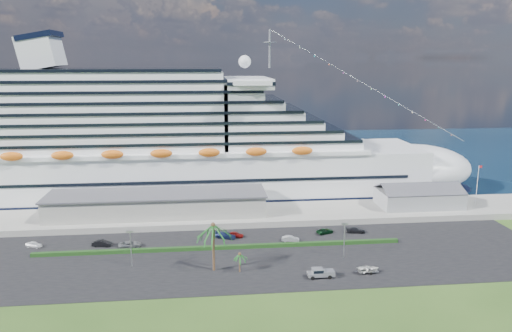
{
  "coord_description": "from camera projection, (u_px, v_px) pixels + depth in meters",
  "views": [
    {
      "loc": [
        -11.69,
        -97.26,
        45.17
      ],
      "look_at": [
        1.98,
        30.0,
        17.37
      ],
      "focal_mm": 35.0,
      "sensor_mm": 36.0,
      "label": 1
    }
  ],
  "objects": [
    {
      "name": "ground",
      "position": [
        262.0,
        276.0,
        105.31
      ],
      "size": [
        420.0,
        420.0,
        0.0
      ],
      "primitive_type": "plane",
      "color": "#2C4D19",
      "rests_on": "ground"
    },
    {
      "name": "parked_car_6",
      "position": [
        325.0,
        231.0,
        130.61
      ],
      "size": [
        5.1,
        3.66,
        1.29
      ],
      "primitive_type": "imported",
      "rotation": [
        0.0,
        0.0,
        1.94
      ],
      "color": "black",
      "rests_on": "asphalt_lot"
    },
    {
      "name": "port_shed",
      "position": [
        419.0,
        198.0,
        148.67
      ],
      "size": [
        24.0,
        12.31,
        7.37
      ],
      "color": "gray",
      "rests_on": "wharf"
    },
    {
      "name": "lamp_post_left",
      "position": [
        131.0,
        244.0,
        109.03
      ],
      "size": [
        1.6,
        0.35,
        8.27
      ],
      "color": "gray",
      "rests_on": "asphalt_lot"
    },
    {
      "name": "water",
      "position": [
        229.0,
        157.0,
        231.62
      ],
      "size": [
        420.0,
        160.0,
        0.02
      ],
      "primitive_type": "cube",
      "color": "#0B2033",
      "rests_on": "ground"
    },
    {
      "name": "hedge",
      "position": [
        221.0,
        247.0,
        119.9
      ],
      "size": [
        88.0,
        1.1,
        0.9
      ],
      "primitive_type": "cube",
      "color": "black",
      "rests_on": "asphalt_lot"
    },
    {
      "name": "asphalt_lot",
      "position": [
        256.0,
        256.0,
        115.99
      ],
      "size": [
        140.0,
        38.0,
        0.12
      ],
      "primitive_type": "cube",
      "color": "black",
      "rests_on": "ground"
    },
    {
      "name": "parked_car_2",
      "position": [
        130.0,
        244.0,
        121.02
      ],
      "size": [
        5.88,
        3.86,
        1.5
      ],
      "primitive_type": "imported",
      "rotation": [
        0.0,
        0.0,
        1.84
      ],
      "color": "gray",
      "rests_on": "asphalt_lot"
    },
    {
      "name": "cruise_ship",
      "position": [
        173.0,
        148.0,
        161.71
      ],
      "size": [
        191.0,
        38.0,
        54.0
      ],
      "color": "silver",
      "rests_on": "ground"
    },
    {
      "name": "palm_short",
      "position": [
        240.0,
        256.0,
        106.49
      ],
      "size": [
        3.53,
        3.53,
        4.56
      ],
      "color": "#47301E",
      "rests_on": "ground"
    },
    {
      "name": "lamp_post_right",
      "position": [
        344.0,
        236.0,
        114.04
      ],
      "size": [
        1.6,
        0.35,
        8.27
      ],
      "color": "gray",
      "rests_on": "asphalt_lot"
    },
    {
      "name": "palm_tall",
      "position": [
        213.0,
        230.0,
        106.2
      ],
      "size": [
        8.82,
        8.82,
        11.13
      ],
      "color": "#47301E",
      "rests_on": "ground"
    },
    {
      "name": "parked_car_0",
      "position": [
        34.0,
        244.0,
        121.13
      ],
      "size": [
        4.3,
        2.89,
        1.36
      ],
      "primitive_type": "imported",
      "rotation": [
        0.0,
        0.0,
        1.22
      ],
      "color": "white",
      "rests_on": "asphalt_lot"
    },
    {
      "name": "boat_trailer",
      "position": [
        368.0,
        269.0,
        106.3
      ],
      "size": [
        5.41,
        3.54,
        1.55
      ],
      "color": "gray",
      "rests_on": "asphalt_lot"
    },
    {
      "name": "flagpole",
      "position": [
        477.0,
        183.0,
        149.73
      ],
      "size": [
        1.08,
        0.16,
        12.0
      ],
      "color": "silver",
      "rests_on": "wharf"
    },
    {
      "name": "parked_car_1",
      "position": [
        102.0,
        243.0,
        121.66
      ],
      "size": [
        5.0,
        2.38,
        1.58
      ],
      "primitive_type": "imported",
      "rotation": [
        0.0,
        0.0,
        1.42
      ],
      "color": "black",
      "rests_on": "asphalt_lot"
    },
    {
      "name": "parked_car_5",
      "position": [
        290.0,
        239.0,
        124.83
      ],
      "size": [
        4.58,
        2.43,
        1.44
      ],
      "primitive_type": "imported",
      "rotation": [
        0.0,
        0.0,
        1.35
      ],
      "color": "#9EA0A5",
      "rests_on": "asphalt_lot"
    },
    {
      "name": "parked_car_4",
      "position": [
        235.0,
        235.0,
        127.79
      ],
      "size": [
        4.51,
        2.66,
        1.44
      ],
      "primitive_type": "imported",
      "rotation": [
        0.0,
        0.0,
        1.33
      ],
      "color": "maroon",
      "rests_on": "asphalt_lot"
    },
    {
      "name": "wharf",
      "position": [
        246.0,
        214.0,
        143.99
      ],
      "size": [
        240.0,
        20.0,
        1.8
      ],
      "primitive_type": "cube",
      "color": "gray",
      "rests_on": "ground"
    },
    {
      "name": "parked_car_7",
      "position": [
        356.0,
        230.0,
        131.15
      ],
      "size": [
        5.21,
        2.68,
        1.45
      ],
      "primitive_type": "imported",
      "rotation": [
        0.0,
        0.0,
        1.44
      ],
      "color": "black",
      "rests_on": "asphalt_lot"
    },
    {
      "name": "parked_car_3",
      "position": [
        226.0,
        235.0,
        127.23
      ],
      "size": [
        5.89,
        4.24,
        1.58
      ],
      "primitive_type": "imported",
      "rotation": [
        0.0,
        0.0,
        1.16
      ],
      "color": "#141F47",
      "rests_on": "asphalt_lot"
    },
    {
      "name": "pickup_truck",
      "position": [
        320.0,
        273.0,
        104.29
      ],
      "size": [
        5.73,
        2.29,
        2.01
      ],
      "color": "black",
      "rests_on": "asphalt_lot"
    },
    {
      "name": "terminal_building",
      "position": [
        157.0,
        203.0,
        140.5
      ],
      "size": [
        61.0,
        15.0,
        6.3
      ],
      "color": "gray",
      "rests_on": "wharf"
    }
  ]
}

